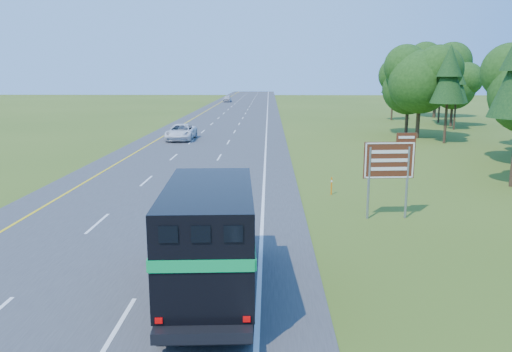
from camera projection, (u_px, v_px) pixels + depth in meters
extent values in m
cube|color=#38383A|center=(221.00, 129.00, 60.32)|extent=(15.00, 260.00, 0.04)
cube|color=yellow|center=(176.00, 129.00, 60.46)|extent=(0.15, 260.00, 0.01)
cube|color=white|center=(267.00, 129.00, 60.18)|extent=(0.15, 260.00, 0.01)
cylinder|color=black|center=(188.00, 242.00, 18.07)|extent=(0.40, 1.08, 1.07)
cylinder|color=black|center=(244.00, 242.00, 18.13)|extent=(0.40, 1.08, 1.07)
cylinder|color=black|center=(171.00, 299.00, 13.51)|extent=(0.40, 1.08, 1.07)
cylinder|color=black|center=(246.00, 298.00, 13.58)|extent=(0.40, 1.08, 1.07)
cylinder|color=black|center=(164.00, 320.00, 12.37)|extent=(0.40, 1.08, 1.07)
cylinder|color=black|center=(246.00, 319.00, 12.44)|extent=(0.40, 1.08, 1.07)
cube|color=black|center=(211.00, 272.00, 15.04)|extent=(2.79, 7.88, 0.27)
cube|color=black|center=(215.00, 212.00, 17.77)|extent=(2.48, 1.89, 1.84)
cube|color=black|center=(216.00, 193.00, 18.55)|extent=(2.13, 0.19, 0.58)
cube|color=black|center=(209.00, 233.00, 14.08)|extent=(2.76, 5.76, 2.67)
cube|color=#089B44|center=(202.00, 266.00, 11.28)|extent=(2.42, 0.19, 0.29)
cube|color=#089B44|center=(165.00, 229.00, 14.01)|extent=(0.38, 5.61, 0.29)
cube|color=#089B44|center=(252.00, 228.00, 14.10)|extent=(0.38, 5.61, 0.29)
cube|color=black|center=(168.00, 234.00, 11.11)|extent=(0.44, 0.07, 0.39)
cube|color=black|center=(201.00, 234.00, 11.13)|extent=(0.44, 0.07, 0.39)
cube|color=black|center=(233.00, 234.00, 11.15)|extent=(0.44, 0.07, 0.39)
cube|color=black|center=(204.00, 342.00, 11.79)|extent=(2.23, 0.25, 0.10)
cube|color=#B20505|center=(159.00, 321.00, 11.51)|extent=(0.18, 0.05, 0.14)
cube|color=#B20505|center=(247.00, 319.00, 11.58)|extent=(0.18, 0.05, 0.14)
imported|color=white|center=(181.00, 132.00, 50.12)|extent=(2.60, 5.63, 1.57)
imported|color=silver|center=(227.00, 99.00, 117.86)|extent=(1.88, 4.55, 1.54)
cylinder|color=gray|center=(369.00, 183.00, 22.70)|extent=(0.11, 0.11, 3.35)
cylinder|color=gray|center=(407.00, 183.00, 22.82)|extent=(0.11, 0.11, 3.35)
cube|color=#512111|center=(389.00, 160.00, 22.55)|extent=(2.34, 0.28, 1.67)
cube|color=#512111|center=(406.00, 137.00, 22.38)|extent=(0.90, 0.15, 0.40)
cube|color=white|center=(389.00, 160.00, 22.51)|extent=(2.22, 0.21, 1.61)
cube|color=orange|center=(331.00, 186.00, 27.55)|extent=(0.07, 0.04, 0.98)
cube|color=white|center=(332.00, 181.00, 27.50)|extent=(0.08, 0.04, 0.11)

